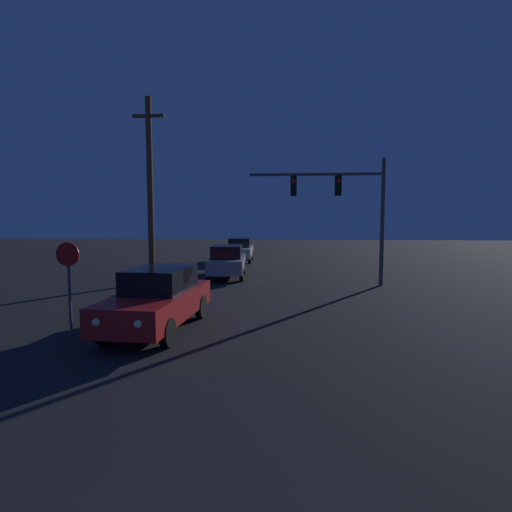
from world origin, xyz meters
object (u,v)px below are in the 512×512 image
traffic_signal_mast (346,200)px  utility_pole (150,188)px  car_mid (227,261)px  car_far (240,250)px  car_near (158,298)px  stop_sign (69,272)px

traffic_signal_mast → utility_pole: bearing=179.6°
car_mid → car_far: bearing=88.1°
car_near → utility_pole: bearing=-66.1°
car_near → utility_pole: (-2.94, 7.96, 3.61)m
car_mid → stop_sign: (-2.46, -10.77, 0.80)m
stop_sign → traffic_signal_mast: bearing=46.7°
car_far → car_near: bearing=87.4°
traffic_signal_mast → stop_sign: (-8.19, -8.68, -2.24)m
car_near → stop_sign: 2.36m
car_far → car_mid: bearing=89.8°
car_near → car_far: (0.08, 18.05, 0.00)m
car_near → utility_pole: utility_pole is taller
stop_sign → car_far: bearing=83.5°
car_mid → car_far: 8.07m
car_far → stop_sign: size_ratio=1.95×
car_mid → stop_sign: bearing=-106.9°
car_mid → car_far: (-0.31, 8.06, 0.00)m
utility_pole → stop_sign: bearing=-84.4°
car_mid → car_near: bearing=-96.2°
car_mid → car_far: same height
stop_sign → utility_pole: size_ratio=0.28×
traffic_signal_mast → utility_pole: (-9.05, 0.06, 0.57)m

